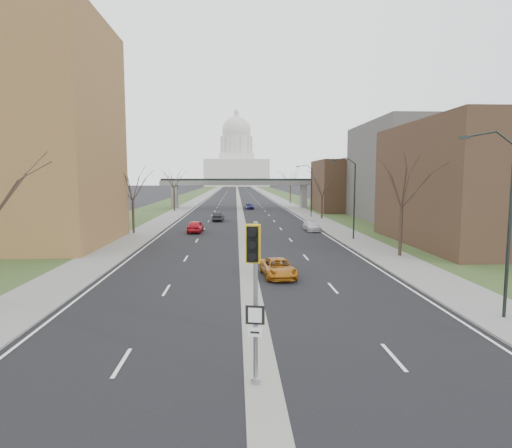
{
  "coord_description": "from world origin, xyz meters",
  "views": [
    {
      "loc": [
        -0.85,
        -13.03,
        6.69
      ],
      "look_at": [
        0.21,
        9.25,
        4.25
      ],
      "focal_mm": 30.0,
      "sensor_mm": 36.0,
      "label": 1
    }
  ],
  "objects": [
    {
      "name": "ground",
      "position": [
        0.0,
        0.0,
        0.0
      ],
      "size": [
        700.0,
        700.0,
        0.0
      ],
      "primitive_type": "plane",
      "color": "black",
      "rests_on": "ground"
    },
    {
      "name": "road_surface",
      "position": [
        0.0,
        150.0,
        0.01
      ],
      "size": [
        20.0,
        600.0,
        0.01
      ],
      "primitive_type": "cube",
      "color": "black",
      "rests_on": "ground"
    },
    {
      "name": "median_strip",
      "position": [
        0.0,
        150.0,
        0.0
      ],
      "size": [
        1.2,
        600.0,
        0.02
      ],
      "primitive_type": "cube",
      "color": "gray",
      "rests_on": "ground"
    },
    {
      "name": "sidewalk_right",
      "position": [
        12.0,
        150.0,
        0.06
      ],
      "size": [
        4.0,
        600.0,
        0.12
      ],
      "primitive_type": "cube",
      "color": "gray",
      "rests_on": "ground"
    },
    {
      "name": "sidewalk_left",
      "position": [
        -12.0,
        150.0,
        0.06
      ],
      "size": [
        4.0,
        600.0,
        0.12
      ],
      "primitive_type": "cube",
      "color": "gray",
      "rests_on": "ground"
    },
    {
      "name": "grass_verge_right",
      "position": [
        18.0,
        150.0,
        0.05
      ],
      "size": [
        8.0,
        600.0,
        0.1
      ],
      "primitive_type": "cube",
      "color": "#2C441F",
      "rests_on": "ground"
    },
    {
      "name": "grass_verge_left",
      "position": [
        -18.0,
        150.0,
        0.05
      ],
      "size": [
        8.0,
        600.0,
        0.1
      ],
      "primitive_type": "cube",
      "color": "#2C441F",
      "rests_on": "ground"
    },
    {
      "name": "commercial_block_near",
      "position": [
        24.0,
        28.0,
        6.0
      ],
      "size": [
        16.0,
        20.0,
        12.0
      ],
      "primitive_type": "cube",
      "color": "#452E20",
      "rests_on": "ground"
    },
    {
      "name": "commercial_block_mid",
      "position": [
        28.0,
        52.0,
        7.5
      ],
      "size": [
        18.0,
        22.0,
        15.0
      ],
      "primitive_type": "cube",
      "color": "#514E4A",
      "rests_on": "ground"
    },
    {
      "name": "commercial_block_far",
      "position": [
        22.0,
        70.0,
        5.0
      ],
      "size": [
        14.0,
        14.0,
        10.0
      ],
      "primitive_type": "cube",
      "color": "#452E20",
      "rests_on": "ground"
    },
    {
      "name": "pedestrian_bridge",
      "position": [
        0.0,
        80.0,
        4.84
      ],
      "size": [
        34.0,
        3.0,
        6.45
      ],
      "color": "slate",
      "rests_on": "ground"
    },
    {
      "name": "capitol",
      "position": [
        0.0,
        320.0,
        18.6
      ],
      "size": [
        48.0,
        42.0,
        55.75
      ],
      "color": "silver",
      "rests_on": "ground"
    },
    {
      "name": "streetlight_near",
      "position": [
        10.99,
        6.0,
        6.95
      ],
      "size": [
        2.61,
        0.2,
        8.7
      ],
      "color": "black",
      "rests_on": "sidewalk_right"
    },
    {
      "name": "streetlight_mid",
      "position": [
        10.99,
        32.0,
        6.95
      ],
      "size": [
        2.61,
        0.2,
        8.7
      ],
      "color": "black",
      "rests_on": "sidewalk_right"
    },
    {
      "name": "streetlight_far",
      "position": [
        10.99,
        58.0,
        6.95
      ],
      "size": [
        2.61,
        0.2,
        8.7
      ],
      "color": "black",
      "rests_on": "sidewalk_right"
    },
    {
      "name": "tree_left_b",
      "position": [
        -13.0,
        38.0,
        6.23
      ],
      "size": [
        6.75,
        6.75,
        8.81
      ],
      "color": "#382B21",
      "rests_on": "sidewalk_left"
    },
    {
      "name": "tree_left_c",
      "position": [
        -13.0,
        72.0,
        7.04
      ],
      "size": [
        7.65,
        7.65,
        9.99
      ],
      "color": "#382B21",
      "rests_on": "sidewalk_left"
    },
    {
      "name": "tree_right_a",
      "position": [
        13.0,
        22.0,
        6.64
      ],
      "size": [
        7.2,
        7.2,
        9.4
      ],
      "color": "#382B21",
      "rests_on": "sidewalk_right"
    },
    {
      "name": "tree_right_b",
      "position": [
        13.0,
        55.0,
        5.82
      ],
      "size": [
        6.3,
        6.3,
        8.22
      ],
      "color": "#382B21",
      "rests_on": "sidewalk_right"
    },
    {
      "name": "tree_right_c",
      "position": [
        13.0,
        95.0,
        7.04
      ],
      "size": [
        7.65,
        7.65,
        9.99
      ],
      "color": "#382B21",
      "rests_on": "sidewalk_right"
    },
    {
      "name": "signal_pole_median",
      "position": [
        -0.29,
        -0.08,
        3.7
      ],
      "size": [
        0.65,
        0.89,
        5.31
      ],
      "rotation": [
        0.0,
        0.0,
        -0.19
      ],
      "color": "gray",
      "rests_on": "ground"
    },
    {
      "name": "car_left_near",
      "position": [
        -5.8,
        39.11,
        0.74
      ],
      "size": [
        1.91,
        4.41,
        1.48
      ],
      "primitive_type": "imported",
      "rotation": [
        0.0,
        0.0,
        3.1
      ],
      "color": "red",
      "rests_on": "ground"
    },
    {
      "name": "car_left_far",
      "position": [
        -3.53,
        52.81,
        0.68
      ],
      "size": [
        1.76,
        4.23,
        1.36
      ],
      "primitive_type": "imported",
      "rotation": [
        0.0,
        0.0,
        3.06
      ],
      "color": "black",
      "rests_on": "ground"
    },
    {
      "name": "car_right_near",
      "position": [
        2.0,
        15.22,
        0.61
      ],
      "size": [
        2.43,
        4.58,
        1.23
      ],
      "primitive_type": "imported",
      "rotation": [
        0.0,
        0.0,
        0.09
      ],
      "color": "#A45B11",
      "rests_on": "ground"
    },
    {
      "name": "car_right_mid",
      "position": [
        8.67,
        39.87,
        0.61
      ],
      "size": [
        1.96,
        4.32,
        1.23
      ],
      "primitive_type": "imported",
      "rotation": [
        0.0,
        0.0,
        0.06
      ],
      "color": "silver",
      "rests_on": "ground"
    },
    {
      "name": "car_right_far",
      "position": [
        2.0,
        77.08,
        0.66
      ],
      "size": [
        2.07,
        4.04,
        1.32
      ],
      "primitive_type": "imported",
      "rotation": [
        0.0,
        0.0,
        0.14
      ],
      "color": "navy",
      "rests_on": "ground"
    }
  ]
}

